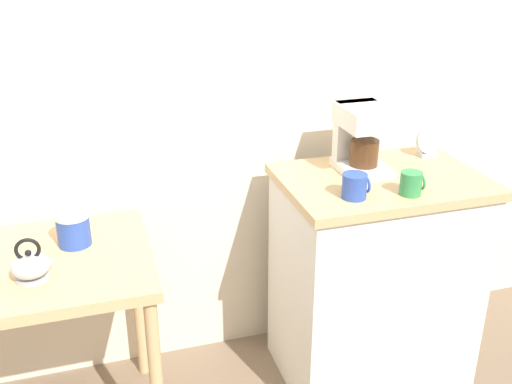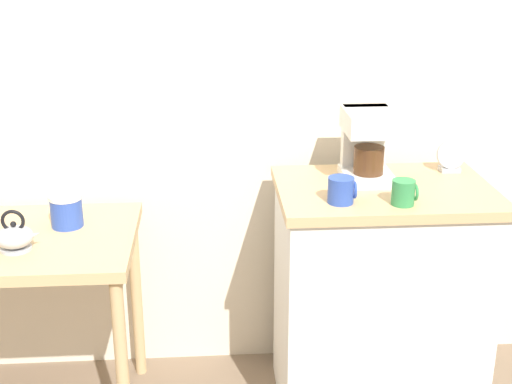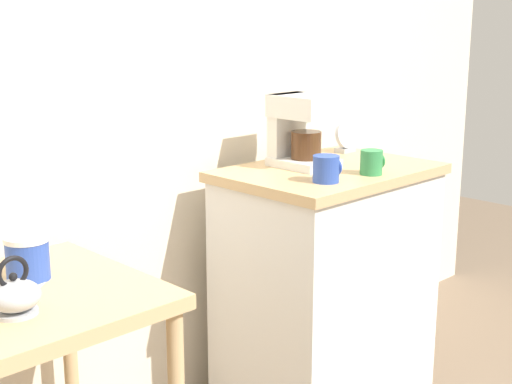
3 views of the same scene
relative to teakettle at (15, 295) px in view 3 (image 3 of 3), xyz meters
The scene contains 8 objects.
back_wall 1.03m from the teakettle, 38.79° to the left, with size 4.40×0.10×2.80m, color beige.
kitchen_counter 1.33m from the teakettle, ahead, with size 0.77×0.54×0.91m.
teakettle is the anchor object (origin of this frame).
canister_enamel 0.24m from the teakettle, 55.58° to the left, with size 0.12×0.12×0.12m.
coffee_maker 1.27m from the teakettle, 10.16° to the left, with size 0.18×0.22×0.26m.
mug_blue 1.10m from the teakettle, ahead, with size 0.09×0.09×0.09m.
mug_tall_green 1.31m from the teakettle, ahead, with size 0.08×0.08×0.09m.
table_clock 1.60m from the teakettle, ahead, with size 0.11×0.05×0.12m.
Camera 3 is at (-1.28, -1.58, 1.44)m, focal length 51.24 mm.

